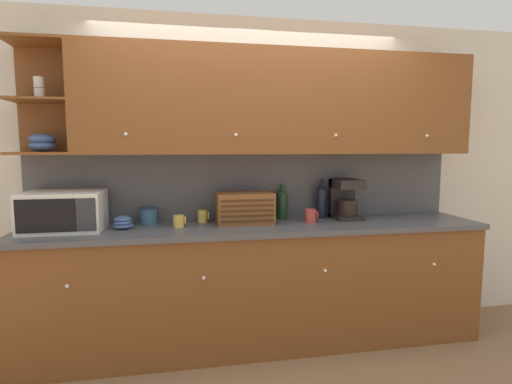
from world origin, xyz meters
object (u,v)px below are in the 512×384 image
(storage_canister, at_px, (149,216))
(mug, at_px, (203,216))
(second_wine_bottle, at_px, (321,200))
(coffee_maker, at_px, (345,198))
(wine_bottle, at_px, (282,203))
(mug_blue_second, at_px, (311,216))
(mug_patterned_third, at_px, (179,221))
(microwave, at_px, (64,211))
(bowl_stack_on_counter, at_px, (123,223))
(bread_box, at_px, (245,208))

(storage_canister, distance_m, mug, 0.42)
(second_wine_bottle, height_order, coffee_maker, second_wine_bottle)
(wine_bottle, height_order, mug_blue_second, wine_bottle)
(mug_patterned_third, xyz_separation_m, wine_bottle, (0.85, 0.20, 0.09))
(wine_bottle, distance_m, coffee_maker, 0.53)
(microwave, relative_size, bowl_stack_on_counter, 3.84)
(wine_bottle, bearing_deg, coffee_maker, -8.40)
(mug, bearing_deg, mug_patterned_third, -138.33)
(mug_patterned_third, relative_size, wine_bottle, 0.32)
(coffee_maker, bearing_deg, bowl_stack_on_counter, -176.48)
(bowl_stack_on_counter, relative_size, bread_box, 0.32)
(mug_patterned_third, bearing_deg, mug_blue_second, -0.24)
(storage_canister, distance_m, mug_patterned_third, 0.30)
(mug_patterned_third, height_order, second_wine_bottle, second_wine_bottle)
(storage_canister, xyz_separation_m, mug_patterned_third, (0.24, -0.18, -0.02))
(mug, relative_size, second_wine_bottle, 0.30)
(bowl_stack_on_counter, bearing_deg, mug_patterned_third, -2.33)
(microwave, distance_m, wine_bottle, 1.67)
(coffee_maker, bearing_deg, wine_bottle, 171.60)
(microwave, relative_size, mug, 5.53)
(mug_blue_second, height_order, second_wine_bottle, second_wine_bottle)
(mug, relative_size, wine_bottle, 0.34)
(microwave, relative_size, bread_box, 1.24)
(mug, distance_m, bread_box, 0.35)
(microwave, height_order, storage_canister, microwave)
(microwave, distance_m, bread_box, 1.32)
(microwave, bearing_deg, coffee_maker, 2.62)
(microwave, height_order, coffee_maker, coffee_maker)
(mug, height_order, second_wine_bottle, second_wine_bottle)
(storage_canister, relative_size, bread_box, 0.33)
(mug, distance_m, second_wine_bottle, 1.00)
(storage_canister, distance_m, wine_bottle, 1.08)
(bowl_stack_on_counter, bearing_deg, microwave, 178.63)
(mug_blue_second, bearing_deg, storage_canister, 171.57)
(microwave, xyz_separation_m, bread_box, (1.32, 0.02, -0.02))
(storage_canister, height_order, second_wine_bottle, second_wine_bottle)
(storage_canister, xyz_separation_m, mug, (0.42, -0.02, -0.01))
(bowl_stack_on_counter, bearing_deg, storage_canister, 44.05)
(wine_bottle, bearing_deg, mug_blue_second, -48.83)
(storage_canister, bearing_deg, mug, -2.47)
(microwave, distance_m, bowl_stack_on_counter, 0.42)
(mug_patterned_third, bearing_deg, bread_box, 5.59)
(storage_canister, bearing_deg, mug_patterned_third, -37.87)
(microwave, relative_size, coffee_maker, 1.65)
(second_wine_bottle, distance_m, coffee_maker, 0.20)
(wine_bottle, bearing_deg, storage_canister, -178.88)
(mug, xyz_separation_m, wine_bottle, (0.66, 0.04, 0.08))
(second_wine_bottle, bearing_deg, mug_blue_second, -129.54)
(microwave, bearing_deg, bowl_stack_on_counter, -1.37)
(microwave, xyz_separation_m, bowl_stack_on_counter, (0.40, -0.01, -0.10))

